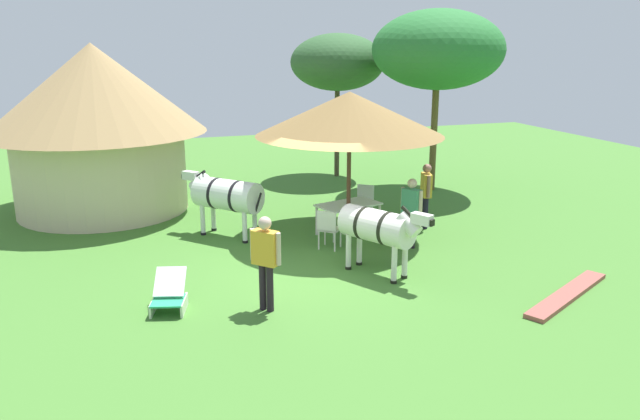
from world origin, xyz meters
TOP-DOWN VIEW (x-y plane):
  - ground_plane at (0.00, 0.00)m, footprint 36.00×36.00m
  - thatched_hut at (-3.77, 6.00)m, footprint 5.69×5.69m
  - shade_umbrella at (1.73, 1.85)m, footprint 4.35×4.35m
  - patio_dining_table at (1.73, 1.85)m, footprint 1.63×1.20m
  - patio_chair_east_end at (0.89, 0.90)m, footprint 0.61×0.61m
  - patio_chair_west_end at (2.54, 2.81)m, footprint 0.61×0.60m
  - guest_beside_umbrella at (2.67, 0.45)m, footprint 0.37×0.52m
  - guest_behind_table at (3.69, 1.68)m, footprint 0.31×0.56m
  - standing_watcher at (-1.19, -1.77)m, footprint 0.46×0.48m
  - striped_lounge_chair at (-2.78, -1.23)m, footprint 0.73×0.91m
  - zebra_nearest_camera at (1.32, -0.84)m, footprint 1.32×1.93m
  - zebra_by_umbrella at (-1.06, 2.58)m, footprint 1.73×1.88m
  - acacia_tree_far_lawn at (5.81, 5.22)m, footprint 3.87×3.87m
  - acacia_tree_right_background at (3.73, 8.04)m, footprint 3.06×3.06m
  - brick_patio_kerb at (4.12, -2.97)m, footprint 2.64×1.63m

SIDE VIEW (x-z plane):
  - ground_plane at x=0.00m, z-range 0.00..0.00m
  - brick_patio_kerb at x=4.12m, z-range 0.00..0.08m
  - striped_lounge_chair at x=-2.78m, z-range -0.07..0.58m
  - patio_chair_east_end at x=0.89m, z-range 0.07..0.97m
  - patio_chair_west_end at x=2.54m, z-range 0.07..0.97m
  - patio_dining_table at x=1.73m, z-range 0.29..1.03m
  - guest_beside_umbrella at x=2.67m, z-range 0.16..1.74m
  - guest_behind_table at x=3.69m, z-range 0.16..1.77m
  - zebra_nearest_camera at x=1.32m, z-range 0.22..1.73m
  - zebra_by_umbrella at x=-1.06m, z-range 0.24..1.77m
  - standing_watcher at x=-1.19m, z-range 0.17..1.85m
  - thatched_hut at x=-3.77m, z-range 0.27..4.69m
  - shade_umbrella at x=1.73m, z-range 1.18..4.55m
  - acacia_tree_right_background at x=3.73m, z-range 1.42..6.11m
  - acacia_tree_far_lawn at x=5.81m, z-range 1.51..6.88m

